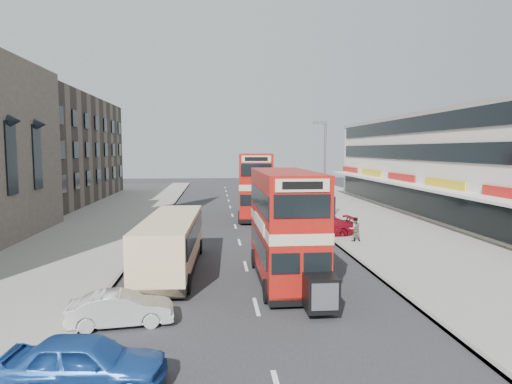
# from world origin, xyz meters

# --- Properties ---
(ground) EXTENTS (160.00, 160.00, 0.00)m
(ground) POSITION_xyz_m (0.00, 0.00, 0.00)
(ground) COLOR #28282B
(ground) RESTS_ON ground
(road_surface) EXTENTS (12.00, 90.00, 0.01)m
(road_surface) POSITION_xyz_m (0.00, 20.00, 0.01)
(road_surface) COLOR #28282B
(road_surface) RESTS_ON ground
(pavement_right) EXTENTS (12.00, 90.00, 0.15)m
(pavement_right) POSITION_xyz_m (12.00, 20.00, 0.07)
(pavement_right) COLOR gray
(pavement_right) RESTS_ON ground
(pavement_left) EXTENTS (12.00, 90.00, 0.15)m
(pavement_left) POSITION_xyz_m (-12.00, 20.00, 0.07)
(pavement_left) COLOR gray
(pavement_left) RESTS_ON ground
(kerb_left) EXTENTS (0.20, 90.00, 0.16)m
(kerb_left) POSITION_xyz_m (-6.10, 20.00, 0.07)
(kerb_left) COLOR gray
(kerb_left) RESTS_ON ground
(kerb_right) EXTENTS (0.20, 90.00, 0.16)m
(kerb_right) POSITION_xyz_m (6.10, 20.00, 0.07)
(kerb_right) COLOR gray
(kerb_right) RESTS_ON ground
(brick_terrace) EXTENTS (14.00, 28.00, 12.00)m
(brick_terrace) POSITION_xyz_m (-22.00, 38.00, 6.00)
(brick_terrace) COLOR #66594C
(brick_terrace) RESTS_ON ground
(commercial_row) EXTENTS (9.90, 46.20, 9.30)m
(commercial_row) POSITION_xyz_m (19.95, 22.00, 4.70)
(commercial_row) COLOR beige
(commercial_row) RESTS_ON ground
(street_lamp) EXTENTS (1.00, 0.20, 8.12)m
(street_lamp) POSITION_xyz_m (6.52, 18.00, 4.78)
(street_lamp) COLOR slate
(street_lamp) RESTS_ON ground
(bus_main) EXTENTS (2.49, 8.90, 4.90)m
(bus_main) POSITION_xyz_m (1.62, 5.19, 2.58)
(bus_main) COLOR black
(bus_main) RESTS_ON ground
(bus_second) EXTENTS (3.61, 10.17, 5.48)m
(bus_second) POSITION_xyz_m (2.11, 24.31, 2.88)
(bus_second) COLOR black
(bus_second) RESTS_ON ground
(coach) EXTENTS (2.78, 9.54, 2.51)m
(coach) POSITION_xyz_m (-3.74, 7.42, 1.48)
(coach) COLOR black
(coach) RESTS_ON ground
(car_left_near) EXTENTS (4.19, 1.96, 1.39)m
(car_left_near) POSITION_xyz_m (-4.82, -3.48, 0.69)
(car_left_near) COLOR #1C4A9C
(car_left_near) RESTS_ON ground
(car_left_front) EXTENTS (3.66, 1.67, 1.17)m
(car_left_front) POSITION_xyz_m (-4.79, 0.62, 0.58)
(car_left_front) COLOR beige
(car_left_front) RESTS_ON ground
(car_right_a) EXTENTS (5.09, 2.48, 1.42)m
(car_right_a) POSITION_xyz_m (5.50, 15.24, 0.71)
(car_right_a) COLOR maroon
(car_right_a) RESTS_ON ground
(car_right_b) EXTENTS (3.95, 1.83, 1.09)m
(car_right_b) POSITION_xyz_m (4.82, 22.37, 0.55)
(car_right_b) COLOR orange
(car_right_b) RESTS_ON ground
(car_right_c) EXTENTS (4.25, 1.82, 1.43)m
(car_right_c) POSITION_xyz_m (4.70, 30.63, 0.72)
(car_right_c) COLOR #619BC2
(car_right_c) RESTS_ON ground
(pedestrian_near) EXTENTS (0.58, 0.40, 1.57)m
(pedestrian_near) POSITION_xyz_m (7.38, 13.03, 0.93)
(pedestrian_near) COLOR gray
(pedestrian_near) RESTS_ON pavement_right
(pedestrian_far) EXTENTS (1.12, 0.72, 1.78)m
(pedestrian_far) POSITION_xyz_m (8.23, 28.89, 1.04)
(pedestrian_far) COLOR gray
(pedestrian_far) RESTS_ON pavement_right
(cyclist) EXTENTS (0.70, 1.91, 1.91)m
(cyclist) POSITION_xyz_m (4.42, 17.51, 0.63)
(cyclist) COLOR gray
(cyclist) RESTS_ON ground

